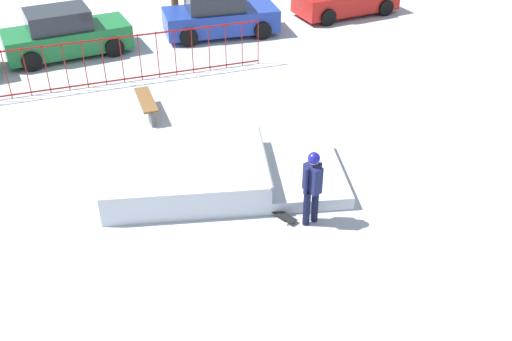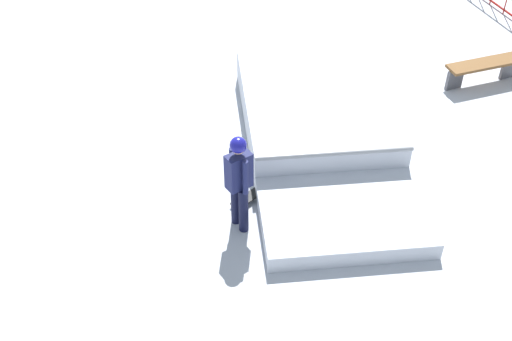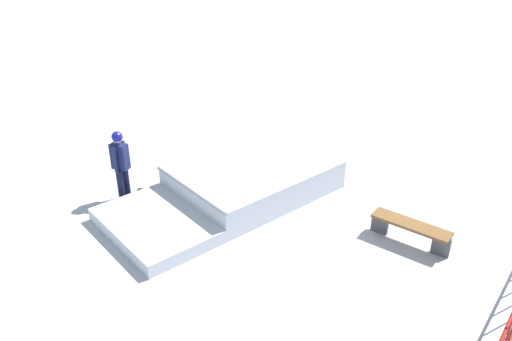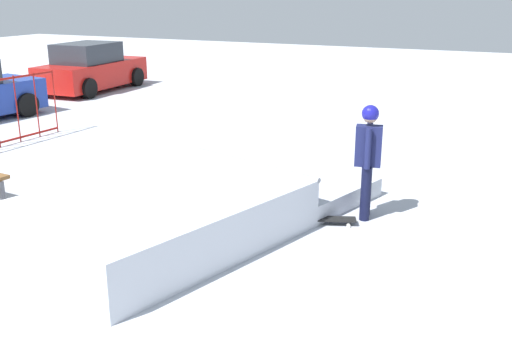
{
  "view_description": "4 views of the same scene",
  "coord_description": "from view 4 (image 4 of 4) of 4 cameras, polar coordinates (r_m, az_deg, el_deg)",
  "views": [
    {
      "loc": [
        -1.39,
        -10.96,
        7.71
      ],
      "look_at": [
        2.65,
        -1.49,
        0.9
      ],
      "focal_mm": 40.81,
      "sensor_mm": 36.0,
      "label": 1
    },
    {
      "loc": [
        10.15,
        -5.04,
        7.17
      ],
      "look_at": [
        3.42,
        -2.22,
        1.0
      ],
      "focal_mm": 44.92,
      "sensor_mm": 36.0,
      "label": 2
    },
    {
      "loc": [
        10.5,
        5.79,
        6.32
      ],
      "look_at": [
        1.53,
        -0.12,
        0.6
      ],
      "focal_mm": 36.48,
      "sensor_mm": 36.0,
      "label": 3
    },
    {
      "loc": [
        -4.83,
        -4.56,
        3.33
      ],
      "look_at": [
        2.3,
        -1.24,
        0.9
      ],
      "focal_mm": 41.5,
      "sensor_mm": 36.0,
      "label": 4
    }
  ],
  "objects": [
    {
      "name": "parked_car_red",
      "position": [
        20.95,
        -15.6,
        9.4
      ],
      "size": [
        4.18,
        2.07,
        1.6
      ],
      "rotation": [
        0.0,
        0.0,
        0.05
      ],
      "color": "red",
      "rests_on": "ground"
    },
    {
      "name": "ground_plane",
      "position": [
        7.42,
        -16.62,
        -10.24
      ],
      "size": [
        60.0,
        60.0,
        0.0
      ],
      "primitive_type": "plane",
      "color": "#B2B7C1"
    },
    {
      "name": "skateboard",
      "position": [
        8.79,
        7.02,
        -4.69
      ],
      "size": [
        0.48,
        0.82,
        0.09
      ],
      "rotation": [
        0.0,
        0.0,
        5.09
      ],
      "color": "black",
      "rests_on": "ground"
    },
    {
      "name": "skater",
      "position": [
        8.84,
        10.76,
        1.65
      ],
      "size": [
        0.43,
        0.42,
        1.73
      ],
      "rotation": [
        0.0,
        0.0,
        4.92
      ],
      "color": "black",
      "rests_on": "ground"
    },
    {
      "name": "skate_ramp",
      "position": [
        8.5,
        -6.41,
        -3.7
      ],
      "size": [
        5.92,
        4.04,
        0.74
      ],
      "rotation": [
        0.0,
        0.0,
        -0.29
      ],
      "color": "silver",
      "rests_on": "ground"
    }
  ]
}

